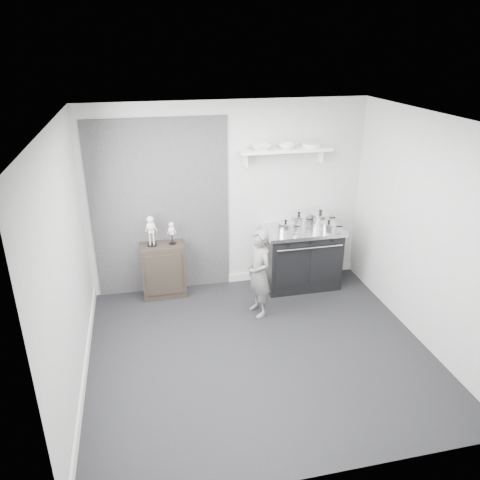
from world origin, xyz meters
The scene contains 15 objects.
ground centered at (0.00, 0.00, 0.00)m, with size 4.00×4.00×0.00m, color black.
room_shell centered at (-0.09, 0.15, 1.64)m, with size 4.02×3.62×2.71m.
wall_shelf centered at (0.80, 1.68, 2.01)m, with size 1.30×0.26×0.24m.
stove centered at (1.03, 1.48, 0.46)m, with size 1.14×0.71×0.91m.
side_cabinet centered at (-0.98, 1.61, 0.39)m, with size 0.61×0.35×0.79m, color black.
child centered at (0.22, 0.82, 0.61)m, with size 0.44×0.29×1.21m, color slate.
pot_front_left centered at (0.75, 1.40, 0.99)m, with size 0.33×0.24×0.19m.
pot_back_left centered at (1.01, 1.60, 1.00)m, with size 0.35×0.27×0.21m.
pot_back_right centered at (1.35, 1.60, 1.00)m, with size 0.39×0.30×0.22m.
pot_front_right centered at (1.35, 1.29, 0.98)m, with size 0.32×0.24×0.18m.
skeleton_full centered at (-1.11, 1.61, 1.04)m, with size 0.14×0.09×0.50m, color beige, non-canonical shape.
skeleton_torso centered at (-0.83, 1.61, 0.97)m, with size 0.10×0.07×0.37m, color beige, non-canonical shape.
bowl_large centered at (0.44, 1.67, 2.07)m, with size 0.28×0.28×0.07m, color white.
bowl_small centered at (0.81, 1.67, 2.08)m, with size 0.23×0.23×0.07m, color white.
plate_stack centered at (1.17, 1.67, 2.07)m, with size 0.28×0.28×0.06m, color silver.
Camera 1 is at (-1.22, -4.45, 3.42)m, focal length 35.00 mm.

